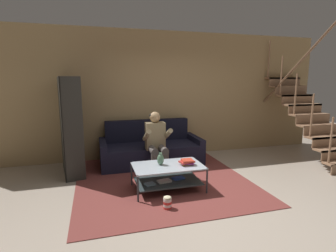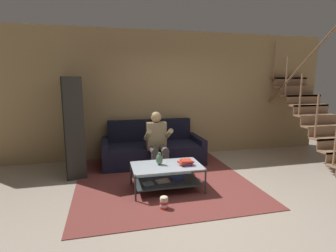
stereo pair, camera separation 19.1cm
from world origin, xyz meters
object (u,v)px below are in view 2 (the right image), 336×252
at_px(book_stack, 186,162).
at_px(popcorn_tub, 164,202).
at_px(coffee_table, 166,174).
at_px(bookshelf, 71,131).
at_px(couch, 152,150).
at_px(vase, 159,159).
at_px(person_seated_center, 157,140).

xyz_separation_m(book_stack, popcorn_tub, (-0.50, -0.58, -0.37)).
height_order(coffee_table, popcorn_tub, coffee_table).
distance_m(coffee_table, bookshelf, 2.09).
xyz_separation_m(coffee_table, book_stack, (0.31, -0.05, 0.19)).
xyz_separation_m(couch, vase, (-0.14, -1.43, 0.22)).
bearing_deg(bookshelf, person_seated_center, -10.61).
relative_size(person_seated_center, coffee_table, 1.04).
distance_m(person_seated_center, coffee_table, 1.00).
height_order(couch, bookshelf, bookshelf).
relative_size(person_seated_center, bookshelf, 0.63).
xyz_separation_m(person_seated_center, popcorn_tub, (-0.22, -1.56, -0.55)).
distance_m(person_seated_center, popcorn_tub, 1.67).
xyz_separation_m(person_seated_center, vase, (-0.14, -0.87, -0.13)).
distance_m(coffee_table, book_stack, 0.37).
bearing_deg(bookshelf, couch, 9.17).
xyz_separation_m(couch, coffee_table, (-0.03, -1.49, -0.01)).
bearing_deg(popcorn_tub, book_stack, 49.32).
bearing_deg(vase, popcorn_tub, -96.49).
distance_m(couch, bookshelf, 1.74).
bearing_deg(book_stack, popcorn_tub, -130.68).
bearing_deg(book_stack, coffee_table, 170.08).
relative_size(book_stack, popcorn_tub, 1.38).
height_order(couch, coffee_table, couch).
distance_m(couch, coffee_table, 1.49).
distance_m(coffee_table, vase, 0.27).
bearing_deg(vase, couch, 84.45).
bearing_deg(coffee_table, couch, 88.71).
relative_size(coffee_table, bookshelf, 0.61).
height_order(coffee_table, book_stack, book_stack).
xyz_separation_m(couch, popcorn_tub, (-0.22, -2.13, -0.20)).
relative_size(coffee_table, popcorn_tub, 5.98).
bearing_deg(couch, person_seated_center, -90.00).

